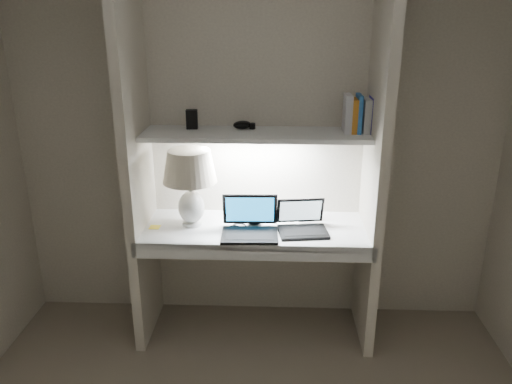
# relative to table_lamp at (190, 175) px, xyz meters

# --- Properties ---
(back_wall) EXTENTS (3.20, 0.01, 2.50)m
(back_wall) POSITION_rel_table_lamp_xyz_m (0.41, 0.26, 0.14)
(back_wall) COLOR beige
(back_wall) RESTS_ON floor
(alcove_panel_left) EXTENTS (0.06, 0.55, 2.50)m
(alcove_panel_left) POSITION_rel_table_lamp_xyz_m (-0.32, -0.01, 0.14)
(alcove_panel_left) COLOR beige
(alcove_panel_left) RESTS_ON floor
(alcove_panel_right) EXTENTS (0.06, 0.55, 2.50)m
(alcove_panel_right) POSITION_rel_table_lamp_xyz_m (1.14, -0.01, 0.14)
(alcove_panel_right) COLOR beige
(alcove_panel_right) RESTS_ON floor
(desk) EXTENTS (1.40, 0.55, 0.04)m
(desk) POSITION_rel_table_lamp_xyz_m (0.41, -0.01, -0.36)
(desk) COLOR white
(desk) RESTS_ON alcove_panel_left
(desk_apron) EXTENTS (1.46, 0.03, 0.10)m
(desk_apron) POSITION_rel_table_lamp_xyz_m (0.41, -0.27, -0.39)
(desk_apron) COLOR silver
(desk_apron) RESTS_ON desk
(shelf) EXTENTS (1.40, 0.36, 0.03)m
(shelf) POSITION_rel_table_lamp_xyz_m (0.41, 0.08, 0.24)
(shelf) COLOR silver
(shelf) RESTS_ON back_wall
(strip_light) EXTENTS (0.60, 0.04, 0.02)m
(strip_light) POSITION_rel_table_lamp_xyz_m (0.41, 0.08, 0.22)
(strip_light) COLOR white
(strip_light) RESTS_ON shelf
(table_lamp) EXTENTS (0.34, 0.34, 0.50)m
(table_lamp) POSITION_rel_table_lamp_xyz_m (0.00, 0.00, 0.00)
(table_lamp) COLOR white
(table_lamp) RESTS_ON desk
(laptop_main) EXTENTS (0.35, 0.31, 0.23)m
(laptop_main) POSITION_rel_table_lamp_xyz_m (0.38, -0.12, -0.28)
(laptop_main) COLOR black
(laptop_main) RESTS_ON desk
(laptop_netbook) EXTENTS (0.33, 0.30, 0.19)m
(laptop_netbook) POSITION_rel_table_lamp_xyz_m (0.70, -0.06, -0.29)
(laptop_netbook) COLOR black
(laptop_netbook) RESTS_ON desk
(speaker) EXTENTS (0.11, 0.09, 0.13)m
(speaker) POSITION_rel_table_lamp_xyz_m (0.73, 0.12, -0.27)
(speaker) COLOR silver
(speaker) RESTS_ON desk
(mouse) EXTENTS (0.10, 0.07, 0.04)m
(mouse) POSITION_rel_table_lamp_xyz_m (0.40, 0.02, -0.32)
(mouse) COLOR black
(mouse) RESTS_ON desk
(cable_coil) EXTENTS (0.11, 0.11, 0.01)m
(cable_coil) POSITION_rel_table_lamp_xyz_m (0.31, -0.02, -0.33)
(cable_coil) COLOR black
(cable_coil) RESTS_ON desk
(sticky_note) EXTENTS (0.07, 0.07, 0.00)m
(sticky_note) POSITION_rel_table_lamp_xyz_m (-0.23, -0.05, -0.33)
(sticky_note) COLOR yellow
(sticky_note) RESTS_ON desk
(book_row) EXTENTS (0.22, 0.15, 0.23)m
(book_row) POSITION_rel_table_lamp_xyz_m (1.05, 0.11, 0.37)
(book_row) COLOR #B9B9B9
(book_row) RESTS_ON shelf
(shelf_box) EXTENTS (0.07, 0.06, 0.12)m
(shelf_box) POSITION_rel_table_lamp_xyz_m (0.00, 0.16, 0.32)
(shelf_box) COLOR black
(shelf_box) RESTS_ON shelf
(shelf_gadget) EXTENTS (0.14, 0.12, 0.05)m
(shelf_gadget) POSITION_rel_table_lamp_xyz_m (0.32, 0.17, 0.29)
(shelf_gadget) COLOR black
(shelf_gadget) RESTS_ON shelf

